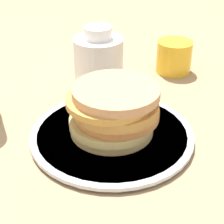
% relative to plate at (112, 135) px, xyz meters
% --- Properties ---
extents(ground_plane, '(4.00, 4.00, 0.00)m').
position_rel_plate_xyz_m(ground_plane, '(-0.02, -0.03, -0.01)').
color(ground_plane, '#9E7F5B').
extents(plate, '(0.29, 0.29, 0.01)m').
position_rel_plate_xyz_m(plate, '(0.00, 0.00, 0.00)').
color(plate, silver).
rests_on(plate, ground_plane).
extents(pancake_stack, '(0.16, 0.16, 0.09)m').
position_rel_plate_xyz_m(pancake_stack, '(-0.00, 0.00, 0.05)').
color(pancake_stack, tan).
rests_on(pancake_stack, plate).
extents(juice_glass, '(0.08, 0.08, 0.07)m').
position_rel_plate_xyz_m(juice_glass, '(-0.30, 0.11, 0.03)').
color(juice_glass, yellow).
rests_on(juice_glass, ground_plane).
extents(cream_jug, '(0.11, 0.11, 0.12)m').
position_rel_plate_xyz_m(cream_jug, '(-0.24, -0.06, 0.05)').
color(cream_jug, white).
rests_on(cream_jug, ground_plane).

